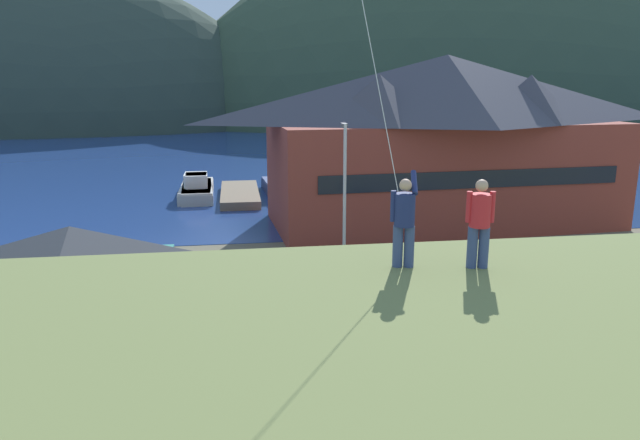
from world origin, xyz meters
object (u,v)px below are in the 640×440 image
at_px(parking_light_pole, 344,192).
at_px(parked_car_mid_row_near, 450,275).
at_px(storage_shed_near_lot, 74,280).
at_px(parked_car_front_row_red, 509,347).
at_px(moored_boat_inner_slip, 197,190).
at_px(parked_car_lone_by_shed, 195,366).
at_px(wharf_dock, 240,194).
at_px(parked_car_corner_spot, 600,275).
at_px(parked_car_back_row_right, 313,288).
at_px(moored_boat_wharfside, 197,189).
at_px(moored_boat_outer_mooring, 281,187).
at_px(person_kite_flyer, 404,219).
at_px(person_companion, 480,221).
at_px(harbor_lodge, 445,136).
at_px(parked_car_mid_row_far, 592,318).

bearing_deg(parking_light_pole, parked_car_mid_row_near, -35.05).
xyz_separation_m(storage_shed_near_lot, parked_car_front_row_red, (15.49, -5.54, -1.28)).
relative_size(moored_boat_inner_slip, parked_car_lone_by_shed, 1.88).
relative_size(wharf_dock, parked_car_corner_spot, 2.35).
bearing_deg(parked_car_lone_by_shed, parked_car_back_row_right, 54.41).
distance_m(parked_car_mid_row_near, parked_car_front_row_red, 7.66).
height_order(moored_boat_wharfside, moored_boat_outer_mooring, same).
height_order(moored_boat_outer_mooring, person_kite_flyer, person_kite_flyer).
relative_size(parked_car_front_row_red, parking_light_pole, 0.54).
xyz_separation_m(wharf_dock, parked_car_lone_by_shed, (-1.84, -32.65, 0.71)).
height_order(parked_car_front_row_red, person_companion, person_companion).
bearing_deg(parked_car_mid_row_near, person_companion, -109.57).
bearing_deg(moored_boat_outer_mooring, parked_car_mid_row_near, -77.46).
xyz_separation_m(harbor_lodge, moored_boat_inner_slip, (-17.71, 11.90, -5.47)).
height_order(wharf_dock, person_kite_flyer, person_kite_flyer).
xyz_separation_m(moored_boat_wharfside, parked_car_corner_spot, (20.15, -27.38, 0.34)).
relative_size(parked_car_lone_by_shed, parked_car_back_row_right, 1.00).
relative_size(moored_boat_inner_slip, parked_car_back_row_right, 1.88).
bearing_deg(parked_car_mid_row_far, person_kite_flyer, -139.60).
bearing_deg(harbor_lodge, parked_car_back_row_right, -126.86).
xyz_separation_m(storage_shed_near_lot, parking_light_pole, (11.74, 5.23, 2.21)).
bearing_deg(parked_car_lone_by_shed, parked_car_mid_row_far, 6.56).
xyz_separation_m(harbor_lodge, moored_boat_wharfside, (-17.78, 12.28, -5.47)).
distance_m(moored_boat_inner_slip, person_companion, 41.94).
relative_size(moored_boat_outer_mooring, parked_car_corner_spot, 1.89).
height_order(storage_shed_near_lot, parked_car_corner_spot, storage_shed_near_lot).
distance_m(parked_car_mid_row_near, person_kite_flyer, 17.12).
relative_size(parking_light_pole, person_companion, 4.49).
distance_m(moored_boat_inner_slip, parked_car_back_row_right, 27.62).
relative_size(storage_shed_near_lot, parked_car_back_row_right, 1.85).
xyz_separation_m(moored_boat_inner_slip, person_kite_flyer, (6.47, -40.38, 6.66)).
bearing_deg(parked_car_lone_by_shed, harbor_lodge, 53.53).
bearing_deg(moored_boat_outer_mooring, wharf_dock, -164.42).
bearing_deg(wharf_dock, moored_boat_outer_mooring, 15.58).
relative_size(moored_boat_wharfside, parked_car_back_row_right, 1.95).
bearing_deg(harbor_lodge, wharf_dock, 141.62).
bearing_deg(parked_car_corner_spot, harbor_lodge, 98.95).
relative_size(wharf_dock, person_companion, 5.87).
bearing_deg(parked_car_mid_row_far, moored_boat_wharfside, 117.56).
bearing_deg(parked_car_back_row_right, harbor_lodge, 53.14).
bearing_deg(storage_shed_near_lot, harbor_lodge, 37.75).
xyz_separation_m(parked_car_mid_row_far, person_companion, (-8.79, -8.95, 6.30)).
distance_m(harbor_lodge, person_companion, 30.41).
height_order(parked_car_corner_spot, parked_car_back_row_right, same).
height_order(parked_car_mid_row_near, parked_car_back_row_right, same).
relative_size(parked_car_lone_by_shed, parked_car_front_row_red, 1.02).
bearing_deg(parked_car_back_row_right, person_kite_flyer, -90.13).
xyz_separation_m(parked_car_back_row_right, person_companion, (1.38, -13.81, 6.30)).
height_order(moored_boat_outer_mooring, parking_light_pole, parking_light_pole).
bearing_deg(harbor_lodge, parking_light_pole, -129.83).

